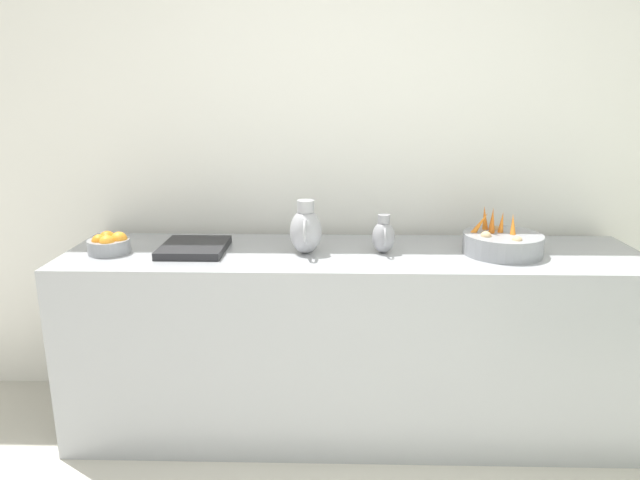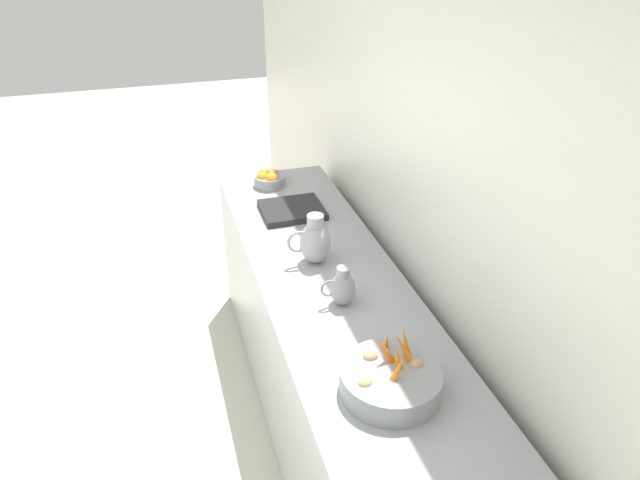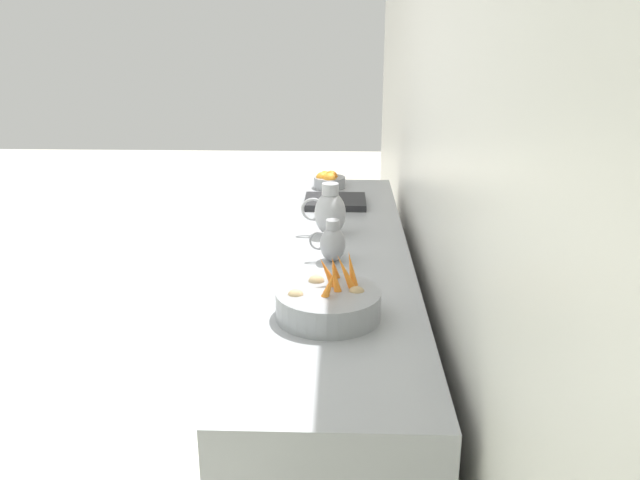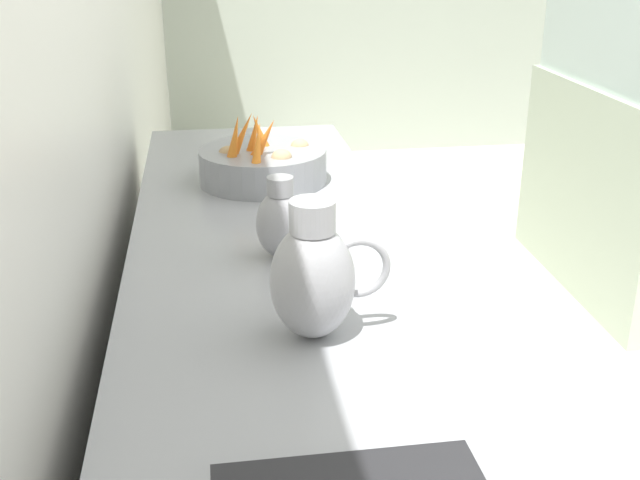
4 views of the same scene
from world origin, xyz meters
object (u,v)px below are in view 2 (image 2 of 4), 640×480
metal_pitcher_tall (315,241)px  metal_pitcher_short (343,288)px  orange_bowl (269,179)px  vegetable_colander (391,379)px

metal_pitcher_tall → metal_pitcher_short: metal_pitcher_tall is taller
orange_bowl → metal_pitcher_tall: size_ratio=0.77×
vegetable_colander → orange_bowl: bearing=-88.8°
vegetable_colander → metal_pitcher_short: vegetable_colander is taller
orange_bowl → vegetable_colander: bearing=91.2°
orange_bowl → metal_pitcher_tall: (-0.02, 0.92, 0.07)m
vegetable_colander → metal_pitcher_tall: 0.92m
vegetable_colander → metal_pitcher_short: size_ratio=1.98×
vegetable_colander → metal_pitcher_short: bearing=-90.3°
vegetable_colander → metal_pitcher_tall: bearing=-89.0°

